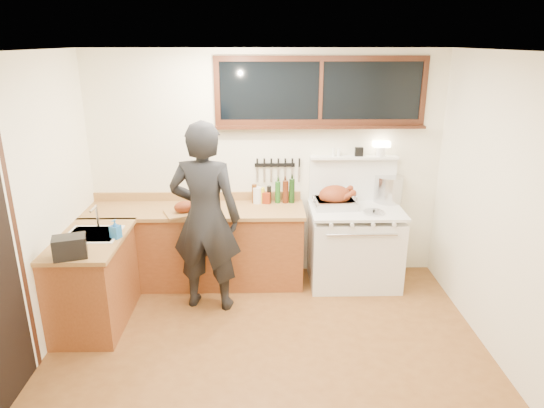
{
  "coord_description": "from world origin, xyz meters",
  "views": [
    {
      "loc": [
        -0.04,
        -3.65,
        2.68
      ],
      "look_at": [
        0.05,
        0.85,
        1.15
      ],
      "focal_mm": 32.0,
      "sensor_mm": 36.0,
      "label": 1
    }
  ],
  "objects_px": {
    "vintage_stove": "(354,244)",
    "roast_turkey": "(335,199)",
    "man": "(205,218)",
    "cutting_board": "(185,209)"
  },
  "relations": [
    {
      "from": "vintage_stove",
      "to": "roast_turkey",
      "type": "distance_m",
      "value": 0.59
    },
    {
      "from": "man",
      "to": "cutting_board",
      "type": "height_order",
      "value": "man"
    },
    {
      "from": "cutting_board",
      "to": "roast_turkey",
      "type": "relative_size",
      "value": 0.99
    },
    {
      "from": "roast_turkey",
      "to": "cutting_board",
      "type": "bearing_deg",
      "value": -174.18
    },
    {
      "from": "vintage_stove",
      "to": "cutting_board",
      "type": "bearing_deg",
      "value": -176.25
    },
    {
      "from": "vintage_stove",
      "to": "man",
      "type": "relative_size",
      "value": 0.81
    },
    {
      "from": "cutting_board",
      "to": "roast_turkey",
      "type": "distance_m",
      "value": 1.66
    },
    {
      "from": "cutting_board",
      "to": "roast_turkey",
      "type": "height_order",
      "value": "roast_turkey"
    },
    {
      "from": "man",
      "to": "roast_turkey",
      "type": "xyz_separation_m",
      "value": [
        1.38,
        0.54,
        0.02
      ]
    },
    {
      "from": "man",
      "to": "cutting_board",
      "type": "relative_size",
      "value": 4.01
    }
  ]
}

